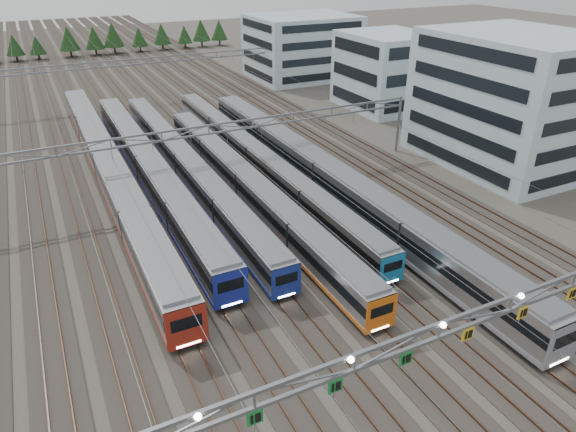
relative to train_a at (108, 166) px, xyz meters
name	(u,v)px	position (x,y,z in m)	size (l,w,h in m)	color
ground	(423,422)	(11.25, -46.65, -2.28)	(400.00, 400.00, 0.00)	#47423A
track_bed	(121,77)	(11.25, 53.35, -0.79)	(54.00, 260.00, 5.42)	#2D2823
train_a	(108,166)	(0.00, 0.00, 0.00)	(3.11, 68.48, 4.06)	black
train_b	(149,168)	(4.50, -2.54, -0.07)	(3.00, 57.27, 3.91)	black
train_c	(186,164)	(9.00, -3.06, -0.28)	(2.70, 57.92, 3.51)	black
train_d	(247,185)	(13.50, -12.53, -0.25)	(2.74, 52.74, 3.56)	black
train_e	(255,157)	(18.00, -4.41, -0.37)	(2.56, 59.64, 3.33)	black
train_f	(324,176)	(22.50, -14.70, 0.04)	(3.18, 65.40, 4.15)	black
gantry_near	(439,335)	(11.20, -46.76, 4.80)	(56.36, 0.61, 8.08)	slate
gantry_mid	(209,137)	(11.25, -6.65, 4.10)	(56.36, 0.36, 8.00)	slate
gantry_far	(132,67)	(11.25, 38.35, 4.10)	(56.36, 0.36, 8.00)	slate
depot_bldg_south	(513,100)	(50.06, -16.23, 6.20)	(18.00, 22.00, 16.97)	#ABC4CC
depot_bldg_mid	(387,71)	(51.66, 13.46, 4.28)	(14.00, 16.00, 13.13)	#ABC4CC
depot_bldg_north	(302,47)	(49.61, 42.40, 4.38)	(22.00, 18.00, 13.32)	#ABC4CC
treeline	(78,40)	(7.20, 91.37, 1.95)	(87.50, 5.60, 7.02)	#332114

